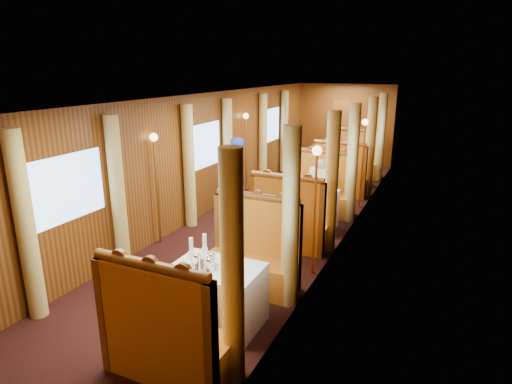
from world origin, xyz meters
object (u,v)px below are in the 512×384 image
Objects in this scene: tea_tray at (205,266)px; rose_vase_mid at (308,182)px; table_near at (217,295)px; table_far at (349,171)px; banquette_near_aft at (253,258)px; teapot_right at (210,266)px; banquette_mid_fwd at (289,224)px; fruit_plate at (231,274)px; teapot_left at (197,261)px; passenger at (320,182)px; banquette_far_fwd at (339,178)px; teapot_back at (212,260)px; banquette_mid_aft at (322,194)px; table_mid at (308,210)px; banquette_near_fwd at (166,339)px; rose_vase_far at (350,150)px; steward at (235,179)px; banquette_far_aft at (357,162)px.

rose_vase_mid is at bearing 88.03° from tea_tray.
table_near is 7.00m from table_far.
banquette_near_aft reaches higher than teapot_right.
banquette_mid_fwd is 5.88× the size of fruit_plate.
teapot_left is 4.33m from passenger.
teapot_right is (-0.02, -7.11, 0.44)m from table_far.
banquette_far_fwd is at bearing 90.02° from rose_vase_mid.
teapot_back is (-0.07, -5.95, 0.38)m from banquette_far_fwd.
table_mid is at bearing -90.00° from banquette_mid_aft.
passenger is (-0.00, 0.76, 0.37)m from table_mid.
banquette_far_fwd reaches higher than teapot_right.
tea_tray is (-0.12, -2.55, 0.33)m from banquette_mid_fwd.
banquette_near_fwd is 5.53m from banquette_mid_aft.
teapot_left is 1.07× the size of teapot_back.
banquette_mid_fwd is (0.00, -1.01, 0.05)m from table_mid.
banquette_mid_fwd is 4.55m from rose_vase_far.
banquette_far_fwd is 1.14m from rose_vase_far.
banquette_near_aft is 2.52m from rose_vase_mid.
banquette_near_aft is 4.97m from banquette_far_fwd.
banquette_mid_fwd reaches higher than rose_vase_mid.
table_far is (0.00, 2.49, -0.05)m from banquette_mid_aft.
tea_tray is 7.07m from rose_vase_far.
banquette_mid_fwd is at bearing -90.00° from banquette_far_fwd.
banquette_near_fwd reaches higher than passenger.
table_mid is at bearing -90.00° from rose_vase_far.
banquette_far_fwd is 2.55m from rose_vase_mid.
steward reaches higher than teapot_back.
banquette_near_fwd and banquette_far_aft have the same top height.
teapot_right is 7.12m from rose_vase_far.
tea_tray is (-0.12, -3.56, 0.38)m from table_mid.
table_near is 0.78× the size of banquette_mid_fwd.
tea_tray is (-0.12, -1.07, 0.33)m from banquette_near_aft.
teapot_right is at bearing -90.12° from table_far.
table_near is 3.09× the size of tea_tray.
table_far is at bearing 90.00° from banquette_near_fwd.
teapot_left is 0.09× the size of steward.
teapot_back reaches higher than table_near.
banquette_mid_aft is 1.00× the size of banquette_far_aft.
banquette_mid_aft is at bearing 90.00° from table_near.
banquette_mid_fwd is 3.72× the size of rose_vase_far.
table_mid is 0.63× the size of steward.
teapot_back is 3.45m from rose_vase_mid.
teapot_left is 0.21m from teapot_right.
table_near is 4.51m from banquette_mid_aft.
banquette_far_fwd is 1.75m from passenger.
teapot_left is at bearing -137.13° from teapot_back.
tea_tray is at bearing -90.98° from rose_vase_far.
banquette_near_fwd reaches higher than teapot_right.
banquette_far_aft is at bearing 90.00° from table_mid.
banquette_far_aft is at bearing 160.31° from steward.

